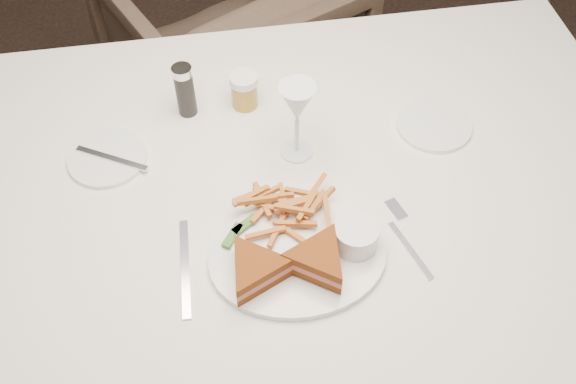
{
  "coord_description": "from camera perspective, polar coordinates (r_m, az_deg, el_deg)",
  "views": [
    {
      "loc": [
        0.14,
        -1.17,
        1.73
      ],
      "look_at": [
        0.26,
        -0.44,
        0.8
      ],
      "focal_mm": 40.0,
      "sensor_mm": 36.0,
      "label": 1
    }
  ],
  "objects": [
    {
      "name": "ground",
      "position": [
        2.09,
        -9.16,
        -5.26
      ],
      "size": [
        5.0,
        5.0,
        0.0
      ],
      "primitive_type": "plane",
      "color": "black",
      "rests_on": "ground"
    },
    {
      "name": "table_setting",
      "position": [
        1.18,
        -0.09,
        -1.04
      ],
      "size": [
        0.84,
        0.62,
        0.18
      ],
      "color": "white",
      "rests_on": "table"
    },
    {
      "name": "table",
      "position": [
        1.56,
        -0.31,
        -8.32
      ],
      "size": [
        1.53,
        1.03,
        0.75
      ],
      "primitive_type": "cube",
      "rotation": [
        0.0,
        0.0,
        -0.0
      ],
      "color": "white",
      "rests_on": "ground"
    },
    {
      "name": "chair_far",
      "position": [
        2.23,
        -5.3,
        13.39
      ],
      "size": [
        0.91,
        0.89,
        0.72
      ],
      "primitive_type": "imported",
      "rotation": [
        0.0,
        0.0,
        3.57
      ],
      "color": "#4C3B2E",
      "rests_on": "ground"
    }
  ]
}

